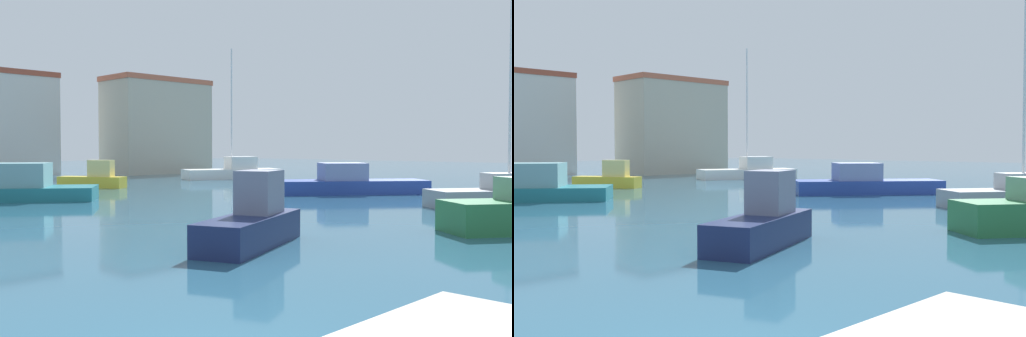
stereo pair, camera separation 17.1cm
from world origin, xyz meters
The scene contains 9 objects.
water centered at (15.00, 20.00, 0.00)m, with size 160.00×160.00×0.00m, color #285670.
sailboat_grey_far_right centered at (22.17, 5.65, 0.56)m, with size 7.08×5.79×12.19m.
motorboat_yellow_near_pier centered at (15.50, 29.51, 0.59)m, with size 3.31×4.34×1.81m.
motorboat_navy_behind_lamppost centered at (7.23, 6.61, 0.65)m, with size 4.59×2.95×2.00m.
motorboat_teal_far_left centered at (8.06, 24.41, 0.64)m, with size 8.55×7.37×1.85m.
sailboat_white_mid_harbor centered at (29.42, 31.17, 0.64)m, with size 8.48×5.67×10.86m.
motorboat_blue_distant_east centered at (23.40, 14.96, 0.59)m, with size 8.05×7.03×1.75m.
warehouse_block centered at (18.62, 50.50, 4.85)m, with size 7.23×6.25×9.69m.
yacht_club centered at (30.78, 43.99, 4.78)m, with size 10.34×5.41×9.54m.
Camera 2 is at (-3.42, -4.34, 2.63)m, focal length 40.36 mm.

